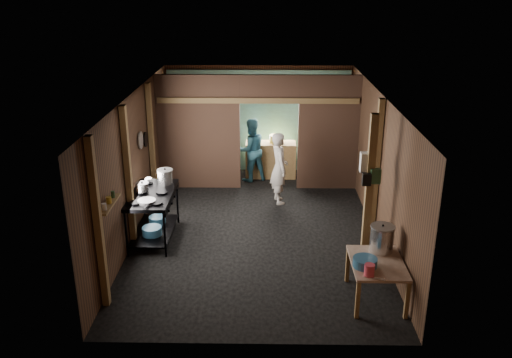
{
  "coord_description": "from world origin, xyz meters",
  "views": [
    {
      "loc": [
        0.16,
        -9.4,
        4.55
      ],
      "look_at": [
        0.0,
        -0.2,
        1.1
      ],
      "focal_mm": 37.73,
      "sensor_mm": 36.0,
      "label": 1
    }
  ],
  "objects_px": {
    "pink_bucket": "(369,270)",
    "yellow_tub": "(277,139)",
    "stock_pot": "(382,239)",
    "cook": "(279,168)",
    "stove_pot_large": "(165,177)",
    "gas_range": "(153,216)",
    "prep_table": "(376,280)"
  },
  "relations": [
    {
      "from": "gas_range",
      "to": "yellow_tub",
      "type": "bearing_deg",
      "value": 55.72
    },
    {
      "from": "stock_pot",
      "to": "pink_bucket",
      "type": "relative_size",
      "value": 2.51
    },
    {
      "from": "gas_range",
      "to": "stock_pot",
      "type": "xyz_separation_m",
      "value": [
        3.83,
        -1.6,
        0.37
      ]
    },
    {
      "from": "prep_table",
      "to": "yellow_tub",
      "type": "height_order",
      "value": "yellow_tub"
    },
    {
      "from": "gas_range",
      "to": "prep_table",
      "type": "bearing_deg",
      "value": -27.63
    },
    {
      "from": "prep_table",
      "to": "stove_pot_large",
      "type": "xyz_separation_m",
      "value": [
        -3.54,
        2.42,
        0.72
      ]
    },
    {
      "from": "cook",
      "to": "stove_pot_large",
      "type": "bearing_deg",
      "value": 107.99
    },
    {
      "from": "stock_pot",
      "to": "yellow_tub",
      "type": "relative_size",
      "value": 1.3
    },
    {
      "from": "gas_range",
      "to": "stock_pot",
      "type": "height_order",
      "value": "stock_pot"
    },
    {
      "from": "stove_pot_large",
      "to": "pink_bucket",
      "type": "bearing_deg",
      "value": -40.06
    },
    {
      "from": "prep_table",
      "to": "pink_bucket",
      "type": "bearing_deg",
      "value": -116.5
    },
    {
      "from": "stove_pot_large",
      "to": "pink_bucket",
      "type": "height_order",
      "value": "stove_pot_large"
    },
    {
      "from": "stove_pot_large",
      "to": "pink_bucket",
      "type": "relative_size",
      "value": 1.74
    },
    {
      "from": "gas_range",
      "to": "prep_table",
      "type": "xyz_separation_m",
      "value": [
        3.71,
        -1.94,
        -0.14
      ]
    },
    {
      "from": "gas_range",
      "to": "yellow_tub",
      "type": "relative_size",
      "value": 4.54
    },
    {
      "from": "stock_pot",
      "to": "pink_bucket",
      "type": "height_order",
      "value": "stock_pot"
    },
    {
      "from": "stock_pot",
      "to": "pink_bucket",
      "type": "distance_m",
      "value": 0.81
    },
    {
      "from": "pink_bucket",
      "to": "yellow_tub",
      "type": "bearing_deg",
      "value": 101.81
    },
    {
      "from": "pink_bucket",
      "to": "yellow_tub",
      "type": "distance_m",
      "value": 5.86
    },
    {
      "from": "yellow_tub",
      "to": "cook",
      "type": "bearing_deg",
      "value": -88.96
    },
    {
      "from": "pink_bucket",
      "to": "cook",
      "type": "xyz_separation_m",
      "value": [
        -1.17,
        4.13,
        0.06
      ]
    },
    {
      "from": "yellow_tub",
      "to": "cook",
      "type": "distance_m",
      "value": 1.61
    },
    {
      "from": "pink_bucket",
      "to": "stove_pot_large",
      "type": "bearing_deg",
      "value": 139.94
    },
    {
      "from": "stove_pot_large",
      "to": "cook",
      "type": "xyz_separation_m",
      "value": [
        2.18,
        1.31,
        -0.27
      ]
    },
    {
      "from": "prep_table",
      "to": "yellow_tub",
      "type": "relative_size",
      "value": 3.14
    },
    {
      "from": "stock_pot",
      "to": "pink_bucket",
      "type": "bearing_deg",
      "value": -113.01
    },
    {
      "from": "cook",
      "to": "gas_range",
      "type": "bearing_deg",
      "value": 114.27
    },
    {
      "from": "stock_pot",
      "to": "cook",
      "type": "height_order",
      "value": "cook"
    },
    {
      "from": "gas_range",
      "to": "cook",
      "type": "distance_m",
      "value": 2.97
    },
    {
      "from": "pink_bucket",
      "to": "yellow_tub",
      "type": "xyz_separation_m",
      "value": [
        -1.2,
        5.73,
        0.23
      ]
    },
    {
      "from": "stock_pot",
      "to": "gas_range",
      "type": "bearing_deg",
      "value": 157.35
    },
    {
      "from": "stock_pot",
      "to": "stove_pot_large",
      "type": "bearing_deg",
      "value": 150.41
    }
  ]
}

